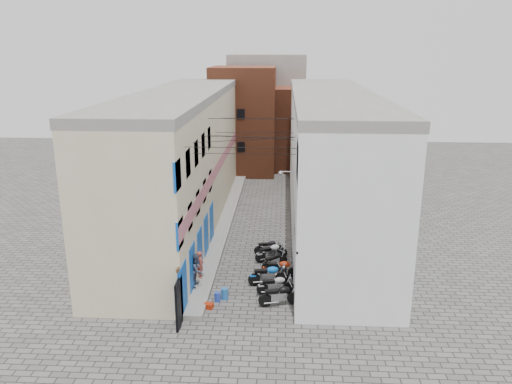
% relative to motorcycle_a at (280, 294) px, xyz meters
% --- Properties ---
extents(ground, '(90.00, 90.00, 0.00)m').
position_rel_motorcycle_a_xyz_m(ground, '(-1.82, -1.64, -0.59)').
color(ground, '#53514E').
rests_on(ground, ground).
extents(plinth, '(0.90, 26.00, 0.25)m').
position_rel_motorcycle_a_xyz_m(plinth, '(-3.87, 11.36, -0.46)').
color(plinth, gray).
rests_on(plinth, ground).
extents(building_left, '(5.10, 27.00, 9.00)m').
position_rel_motorcycle_a_xyz_m(building_left, '(-6.80, 11.31, 3.91)').
color(building_left, beige).
rests_on(building_left, ground).
extents(building_right, '(5.94, 26.00, 9.00)m').
position_rel_motorcycle_a_xyz_m(building_right, '(3.18, 11.36, 3.92)').
color(building_right, silver).
rests_on(building_right, ground).
extents(building_far_brick_left, '(6.00, 6.00, 10.00)m').
position_rel_motorcycle_a_xyz_m(building_far_brick_left, '(-3.82, 26.36, 4.41)').
color(building_far_brick_left, brown).
rests_on(building_far_brick_left, ground).
extents(building_far_brick_right, '(5.00, 6.00, 8.00)m').
position_rel_motorcycle_a_xyz_m(building_far_brick_right, '(1.18, 28.36, 3.41)').
color(building_far_brick_right, brown).
rests_on(building_far_brick_right, ground).
extents(building_far_concrete, '(8.00, 5.00, 11.00)m').
position_rel_motorcycle_a_xyz_m(building_far_concrete, '(-1.82, 32.36, 4.91)').
color(building_far_concrete, gray).
rests_on(building_far_concrete, ground).
extents(far_shopfront, '(2.00, 0.30, 2.40)m').
position_rel_motorcycle_a_xyz_m(far_shopfront, '(-1.82, 23.56, 0.61)').
color(far_shopfront, black).
rests_on(far_shopfront, ground).
extents(overhead_wires, '(5.80, 13.02, 1.32)m').
position_rel_motorcycle_a_xyz_m(overhead_wires, '(-1.82, 6.01, 6.54)').
color(overhead_wires, black).
rests_on(overhead_wires, ground).
extents(motorcycle_a, '(2.12, 1.08, 1.18)m').
position_rel_motorcycle_a_xyz_m(motorcycle_a, '(0.00, 0.00, 0.00)').
color(motorcycle_a, black).
rests_on(motorcycle_a, ground).
extents(motorcycle_b, '(1.98, 0.96, 1.10)m').
position_rel_motorcycle_a_xyz_m(motorcycle_b, '(-0.21, 1.11, -0.04)').
color(motorcycle_b, '#A3A4A8').
rests_on(motorcycle_b, ground).
extents(motorcycle_c, '(2.19, 1.07, 1.22)m').
position_rel_motorcycle_a_xyz_m(motorcycle_c, '(-0.61, 2.11, 0.02)').
color(motorcycle_c, blue).
rests_on(motorcycle_c, ground).
extents(motorcycle_d, '(2.09, 0.71, 1.20)m').
position_rel_motorcycle_a_xyz_m(motorcycle_d, '(0.01, 2.89, 0.01)').
color(motorcycle_d, '#9B260B').
rests_on(motorcycle_d, ground).
extents(motorcycle_e, '(1.70, 1.62, 1.03)m').
position_rel_motorcycle_a_xyz_m(motorcycle_e, '(-0.32, 4.11, -0.07)').
color(motorcycle_e, black).
rests_on(motorcycle_e, ground).
extents(motorcycle_f, '(2.06, 1.47, 1.15)m').
position_rel_motorcycle_a_xyz_m(motorcycle_f, '(-0.53, 5.13, -0.01)').
color(motorcycle_f, '#AFAFB4').
rests_on(motorcycle_f, ground).
extents(motorcycle_g, '(1.84, 0.92, 1.02)m').
position_rel_motorcycle_a_xyz_m(motorcycle_g, '(-0.71, 6.01, -0.08)').
color(motorcycle_g, black).
rests_on(motorcycle_g, ground).
extents(person_a, '(0.42, 0.57, 1.44)m').
position_rel_motorcycle_a_xyz_m(person_a, '(-4.12, 2.27, 0.38)').
color(person_a, '#9E4639').
rests_on(person_a, plinth).
extents(person_b, '(0.76, 0.91, 1.68)m').
position_rel_motorcycle_a_xyz_m(person_b, '(-4.17, 1.34, 0.50)').
color(person_b, '#373F53').
rests_on(person_b, plinth).
extents(water_jug_near, '(0.38, 0.38, 0.46)m').
position_rel_motorcycle_a_xyz_m(water_jug_near, '(-2.99, 0.24, -0.36)').
color(water_jug_near, '#243DB5').
rests_on(water_jug_near, ground).
extents(water_jug_far, '(0.37, 0.37, 0.55)m').
position_rel_motorcycle_a_xyz_m(water_jug_far, '(-2.66, 0.49, -0.32)').
color(water_jug_far, '#2264AE').
rests_on(water_jug_far, ground).
extents(red_crate, '(0.48, 0.42, 0.26)m').
position_rel_motorcycle_a_xyz_m(red_crate, '(-3.31, -0.47, -0.46)').
color(red_crate, '#A7260B').
rests_on(red_crate, ground).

